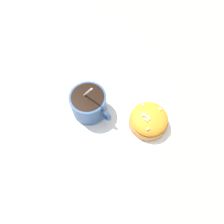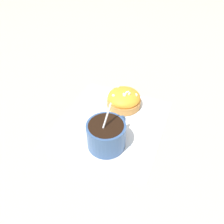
{
  "view_description": "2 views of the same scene",
  "coord_description": "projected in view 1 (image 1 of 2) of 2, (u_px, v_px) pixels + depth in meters",
  "views": [
    {
      "loc": [
        -0.05,
        0.24,
        0.5
      ],
      "look_at": [
        0.01,
        0.02,
        0.03
      ],
      "focal_mm": 35.0,
      "sensor_mm": 36.0,
      "label": 1
    },
    {
      "loc": [
        0.38,
        0.13,
        0.4
      ],
      "look_at": [
        -0.0,
        -0.0,
        0.03
      ],
      "focal_mm": 35.0,
      "sensor_mm": 36.0,
      "label": 2
    }
  ],
  "objects": [
    {
      "name": "frosted_pastry",
      "position": [
        149.0,
        120.0,
        0.52
      ],
      "size": [
        0.09,
        0.09,
        0.05
      ],
      "color": "#C18442",
      "rests_on": "paper_napkin"
    },
    {
      "name": "coffee_cup",
      "position": [
        89.0,
        103.0,
        0.52
      ],
      "size": [
        0.11,
        0.09,
        0.11
      ],
      "color": "#335184",
      "rests_on": "paper_napkin"
    },
    {
      "name": "ground_plane",
      "position": [
        119.0,
        113.0,
        0.55
      ],
      "size": [
        3.0,
        3.0,
        0.0
      ],
      "primitive_type": "plane",
      "color": "#C6B793"
    },
    {
      "name": "paper_napkin",
      "position": [
        119.0,
        113.0,
        0.55
      ],
      "size": [
        0.28,
        0.27,
        0.0
      ],
      "color": "white",
      "rests_on": "ground_plane"
    }
  ]
}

